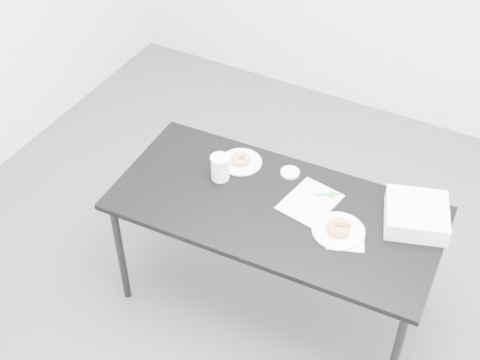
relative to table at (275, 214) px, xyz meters
The scene contains 13 objects.
floor 0.68m from the table, behind, with size 4.00×4.00×0.00m, color #48484D.
table is the anchor object (origin of this frame).
scorecard 0.18m from the table, 38.40° to the left, with size 0.22×0.28×0.00m, color white.
logo_patch 0.30m from the table, 43.57° to the left, with size 0.05×0.05×0.00m, color green.
pen 0.27m from the table, 44.77° to the left, with size 0.01×0.01×0.13m, color #0D9976.
napkin 0.38m from the table, ahead, with size 0.17×0.17×0.00m, color white.
plate_near 0.34m from the table, ahead, with size 0.25×0.25×0.01m, color white.
donut_near 0.34m from the table, ahead, with size 0.12×0.12×0.04m, color #C4803E.
plate_far 0.37m from the table, 145.37° to the left, with size 0.22×0.22×0.01m, color white.
donut_far 0.38m from the table, 145.37° to the left, with size 0.10×0.10×0.03m, color #C4803E.
coffee_cup 0.36m from the table, behind, with size 0.09×0.09×0.14m, color white.
cup_lid 0.26m from the table, 99.20° to the left, with size 0.10×0.10×0.01m, color white.
bakery_box 0.67m from the table, 18.79° to the left, with size 0.28×0.28×0.09m, color white.
Camera 1 is at (1.07, -2.11, 2.97)m, focal length 50.00 mm.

